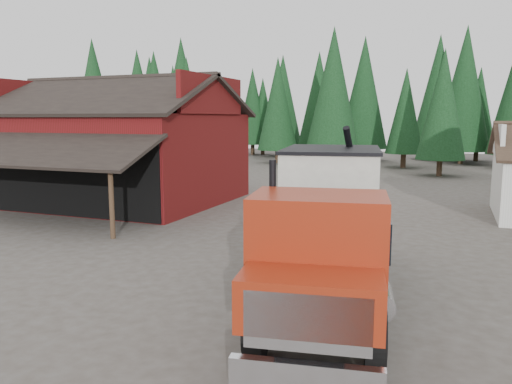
% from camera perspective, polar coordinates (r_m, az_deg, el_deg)
% --- Properties ---
extents(ground, '(120.00, 120.00, 0.00)m').
position_cam_1_polar(ground, '(16.29, -4.62, -8.65)').
color(ground, '#443D35').
rests_on(ground, ground).
extents(red_barn, '(12.80, 13.63, 7.18)m').
position_cam_1_polar(red_barn, '(29.90, -15.40, 4.13)').
color(red_barn, '#5F0F14').
rests_on(red_barn, ground).
extents(conifer_backdrop, '(76.00, 16.00, 16.00)m').
position_cam_1_polar(conifer_backdrop, '(56.60, 14.39, 3.33)').
color(conifer_backdrop, black).
rests_on(conifer_backdrop, ground).
extents(near_pine_a, '(4.40, 4.40, 11.40)m').
position_cam_1_polar(near_pine_a, '(50.98, -13.30, 10.03)').
color(near_pine_a, '#382619').
rests_on(near_pine_a, ground).
extents(near_pine_b, '(3.96, 3.96, 10.40)m').
position_cam_1_polar(near_pine_b, '(44.00, 20.56, 9.35)').
color(near_pine_b, '#382619').
rests_on(near_pine_b, ground).
extents(near_pine_d, '(5.28, 5.28, 13.40)m').
position_cam_1_polar(near_pine_d, '(49.26, 8.81, 11.38)').
color(near_pine_d, '#382619').
rests_on(near_pine_d, ground).
extents(feed_truck, '(4.37, 10.42, 4.56)m').
position_cam_1_polar(feed_truck, '(12.95, 8.15, -3.45)').
color(feed_truck, black).
rests_on(feed_truck, ground).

